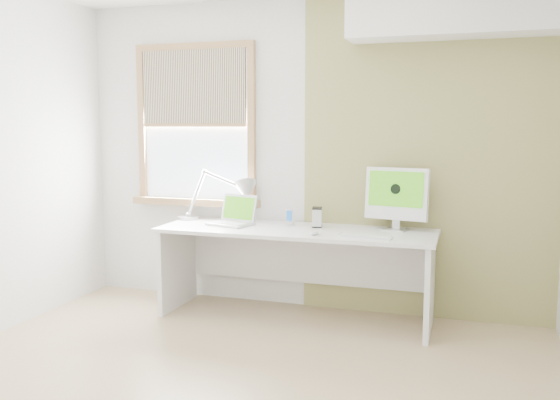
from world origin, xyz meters
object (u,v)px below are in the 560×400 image
at_px(laptop, 234,217).
at_px(external_drive, 317,217).
at_px(desk, 298,251).
at_px(desk_lamp, 235,194).
at_px(imac, 397,195).

relative_size(laptop, external_drive, 2.57).
distance_m(desk, desk_lamp, 0.76).
bearing_deg(imac, desk_lamp, 179.17).
relative_size(desk_lamp, external_drive, 5.00).
height_order(external_drive, imac, imac).
distance_m(desk_lamp, laptop, 0.24).
xyz_separation_m(desk_lamp, laptop, (0.05, -0.16, -0.17)).
xyz_separation_m(desk, laptop, (-0.55, -0.00, 0.26)).
xyz_separation_m(desk_lamp, external_drive, (0.74, -0.08, -0.15)).
relative_size(desk, laptop, 5.40).
height_order(desk, external_drive, external_drive).
bearing_deg(laptop, imac, 6.28).
bearing_deg(laptop, desk, 0.35).
bearing_deg(imac, desk, -169.53).
xyz_separation_m(desk, external_drive, (0.14, 0.08, 0.27)).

